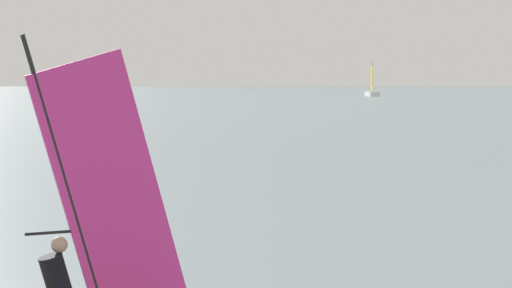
{
  "coord_description": "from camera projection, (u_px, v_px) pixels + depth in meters",
  "views": [
    {
      "loc": [
        7.44,
        -13.5,
        3.28
      ],
      "look_at": [
        5.03,
        10.32,
        1.87
      ],
      "focal_mm": 72.68,
      "sensor_mm": 36.0,
      "label": 1
    }
  ],
  "objects": [
    {
      "name": "distant_headland",
      "position": [
        509.0,
        71.0,
        1573.85
      ],
      "size": [
        1134.84,
        619.41,
        43.92
      ],
      "primitive_type": "cube",
      "rotation": [
        0.0,
        0.0,
        0.19
      ],
      "color": "#4C564C",
      "rests_on": "ground_plane"
    },
    {
      "name": "windsurfer",
      "position": [
        72.0,
        261.0,
        13.53
      ],
      "size": [
        3.11,
        2.25,
        3.97
      ],
      "rotation": [
        0.0,
        0.0,
        3.73
      ],
      "color": "orange",
      "rests_on": "ground_plane"
    },
    {
      "name": "small_sailboat",
      "position": [
        372.0,
        93.0,
        256.8
      ],
      "size": [
        3.73,
        8.39,
        8.49
      ],
      "rotation": [
        0.0,
        0.0,
        4.88
      ],
      "color": "white",
      "rests_on": "ground_plane"
    }
  ]
}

